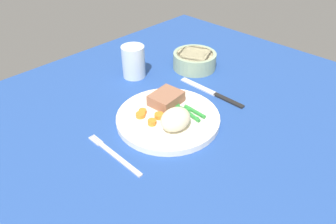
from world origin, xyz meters
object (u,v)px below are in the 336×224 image
(dinner_plate, at_px, (168,118))
(fork, at_px, (115,155))
(meat_portion, at_px, (166,99))
(water_glass, at_px, (134,64))
(salad_bowl, at_px, (195,60))
(knife, at_px, (212,93))

(dinner_plate, xyz_separation_m, fork, (-0.16, -0.00, -0.01))
(meat_portion, height_order, fork, meat_portion)
(meat_portion, relative_size, fork, 0.46)
(dinner_plate, xyz_separation_m, meat_portion, (0.03, 0.04, 0.02))
(meat_portion, distance_m, water_glass, 0.19)
(dinner_plate, bearing_deg, salad_bowl, 27.34)
(dinner_plate, height_order, water_glass, water_glass)
(meat_portion, distance_m, fork, 0.20)
(knife, relative_size, salad_bowl, 1.58)
(salad_bowl, bearing_deg, fork, -162.30)
(dinner_plate, xyz_separation_m, water_glass, (0.09, 0.22, 0.03))
(fork, distance_m, knife, 0.33)
(dinner_plate, relative_size, fork, 1.47)
(meat_portion, relative_size, knife, 0.37)
(salad_bowl, bearing_deg, knife, -121.03)
(fork, relative_size, knife, 0.81)
(dinner_plate, relative_size, salad_bowl, 1.88)
(knife, height_order, salad_bowl, salad_bowl)
(fork, bearing_deg, meat_portion, 12.09)
(meat_portion, bearing_deg, knife, -16.89)
(dinner_plate, height_order, meat_portion, meat_portion)
(dinner_plate, height_order, knife, dinner_plate)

